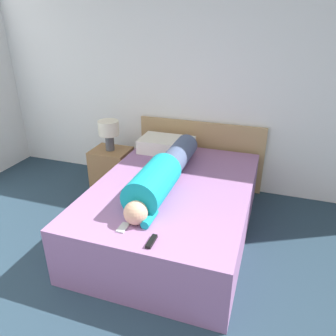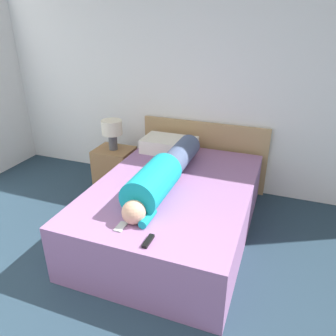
{
  "view_description": "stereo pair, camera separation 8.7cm",
  "coord_description": "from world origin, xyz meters",
  "px_view_note": "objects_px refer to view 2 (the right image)",
  "views": [
    {
      "loc": [
        1.06,
        -0.51,
        2.06
      ],
      "look_at": [
        0.2,
        2.02,
        0.8
      ],
      "focal_mm": 35.0,
      "sensor_mm": 36.0,
      "label": 1
    },
    {
      "loc": [
        1.14,
        -0.48,
        2.06
      ],
      "look_at": [
        0.2,
        2.02,
        0.8
      ],
      "focal_mm": 35.0,
      "sensor_mm": 36.0,
      "label": 2
    }
  ],
  "objects_px": {
    "person_lying": "(163,173)",
    "pillow_near_headboard": "(169,145)",
    "table_lamp": "(112,130)",
    "bed": "(173,209)",
    "cell_phone": "(121,227)",
    "tv_remote": "(148,241)",
    "nightstand": "(115,169)"
  },
  "relations": [
    {
      "from": "pillow_near_headboard",
      "to": "person_lying",
      "type": "bearing_deg",
      "value": -73.35
    },
    {
      "from": "person_lying",
      "to": "pillow_near_headboard",
      "type": "distance_m",
      "value": 0.9
    },
    {
      "from": "bed",
      "to": "table_lamp",
      "type": "xyz_separation_m",
      "value": [
        -1.03,
        0.66,
        0.51
      ]
    },
    {
      "from": "bed",
      "to": "pillow_near_headboard",
      "type": "distance_m",
      "value": 0.93
    },
    {
      "from": "bed",
      "to": "nightstand",
      "type": "bearing_deg",
      "value": 147.47
    },
    {
      "from": "table_lamp",
      "to": "pillow_near_headboard",
      "type": "height_order",
      "value": "table_lamp"
    },
    {
      "from": "nightstand",
      "to": "cell_phone",
      "type": "bearing_deg",
      "value": -58.95
    },
    {
      "from": "bed",
      "to": "cell_phone",
      "type": "distance_m",
      "value": 0.87
    },
    {
      "from": "person_lying",
      "to": "cell_phone",
      "type": "xyz_separation_m",
      "value": [
        -0.07,
        -0.73,
        -0.14
      ]
    },
    {
      "from": "nightstand",
      "to": "person_lying",
      "type": "bearing_deg",
      "value": -37.54
    },
    {
      "from": "pillow_near_headboard",
      "to": "tv_remote",
      "type": "distance_m",
      "value": 1.76
    },
    {
      "from": "person_lying",
      "to": "table_lamp",
      "type": "bearing_deg",
      "value": 142.46
    },
    {
      "from": "pillow_near_headboard",
      "to": "table_lamp",
      "type": "bearing_deg",
      "value": -169.07
    },
    {
      "from": "person_lying",
      "to": "pillow_near_headboard",
      "type": "bearing_deg",
      "value": 106.65
    },
    {
      "from": "bed",
      "to": "tv_remote",
      "type": "distance_m",
      "value": 0.96
    },
    {
      "from": "table_lamp",
      "to": "pillow_near_headboard",
      "type": "bearing_deg",
      "value": 10.93
    },
    {
      "from": "table_lamp",
      "to": "tv_remote",
      "type": "distance_m",
      "value": 1.95
    },
    {
      "from": "person_lying",
      "to": "tv_remote",
      "type": "height_order",
      "value": "person_lying"
    },
    {
      "from": "tv_remote",
      "to": "cell_phone",
      "type": "bearing_deg",
      "value": 160.95
    },
    {
      "from": "bed",
      "to": "table_lamp",
      "type": "bearing_deg",
      "value": 147.47
    },
    {
      "from": "bed",
      "to": "cell_phone",
      "type": "bearing_deg",
      "value": -100.48
    },
    {
      "from": "nightstand",
      "to": "pillow_near_headboard",
      "type": "xyz_separation_m",
      "value": [
        0.69,
        0.13,
        0.37
      ]
    },
    {
      "from": "nightstand",
      "to": "table_lamp",
      "type": "xyz_separation_m",
      "value": [
        -0.0,
        0.0,
        0.52
      ]
    },
    {
      "from": "nightstand",
      "to": "cell_phone",
      "type": "xyz_separation_m",
      "value": [
        0.88,
        -1.46,
        0.29
      ]
    },
    {
      "from": "nightstand",
      "to": "person_lying",
      "type": "height_order",
      "value": "person_lying"
    },
    {
      "from": "person_lying",
      "to": "nightstand",
      "type": "bearing_deg",
      "value": 142.46
    },
    {
      "from": "table_lamp",
      "to": "cell_phone",
      "type": "height_order",
      "value": "table_lamp"
    },
    {
      "from": "person_lying",
      "to": "pillow_near_headboard",
      "type": "relative_size",
      "value": 2.53
    },
    {
      "from": "bed",
      "to": "nightstand",
      "type": "xyz_separation_m",
      "value": [
        -1.03,
        0.66,
        -0.01
      ]
    },
    {
      "from": "table_lamp",
      "to": "person_lying",
      "type": "relative_size",
      "value": 0.24
    },
    {
      "from": "pillow_near_headboard",
      "to": "nightstand",
      "type": "bearing_deg",
      "value": -169.07
    },
    {
      "from": "nightstand",
      "to": "table_lamp",
      "type": "height_order",
      "value": "table_lamp"
    }
  ]
}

